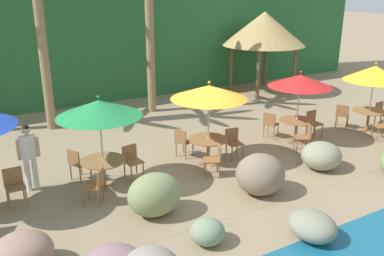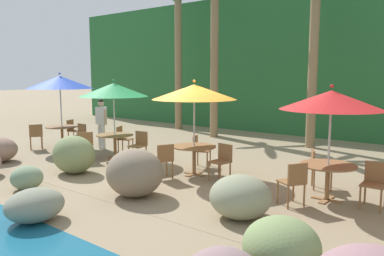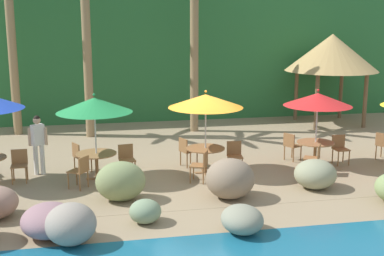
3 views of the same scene
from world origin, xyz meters
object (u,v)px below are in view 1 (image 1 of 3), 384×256
Objects in this scene: dining_table_orange at (208,143)px; chair_orange_seaward at (233,141)px; chair_green_inland at (77,162)px; chair_yellow_left at (384,125)px; chair_red_seaward at (313,122)px; palm_tree_third at (149,4)px; palapa_hut at (264,29)px; chair_green_seaward at (132,159)px; chair_red_inland at (270,123)px; chair_red_left at (305,136)px; dining_table_green at (103,165)px; chair_blue_seaward at (14,184)px; waiter_in_white at (29,153)px; chair_orange_inland at (183,141)px; dining_table_yellow at (369,114)px; chair_orange_left at (215,158)px; chair_green_left at (96,184)px; chair_yellow_inland at (342,114)px; umbrella_green at (99,108)px; umbrella_red at (300,81)px; chair_yellow_seaward at (381,112)px; dining_table_red at (297,124)px; umbrella_yellow at (375,73)px.

dining_table_orange is 0.86m from chair_orange_seaward.
chair_green_inland is 9.70m from chair_yellow_left.
palm_tree_third is (-3.43, 5.37, 3.62)m from chair_red_seaward.
dining_table_orange is 9.08m from palapa_hut.
chair_green_seaward is 5.12m from chair_red_inland.
chair_red_left is (2.99, -0.73, -0.10)m from dining_table_orange.
dining_table_green is 1.26× the size of chair_red_left.
waiter_in_white reaches higher than chair_blue_seaward.
dining_table_orange is 0.86m from chair_orange_inland.
dining_table_yellow is at bearing -4.20° from chair_green_seaward.
dining_table_orange is at bearing -98.00° from palm_tree_third.
chair_red_inland is at bearing 26.30° from chair_orange_left.
chair_green_seaward is 1.39m from chair_green_inland.
chair_red_left is 7.56m from palm_tree_third.
chair_orange_left reaches higher than dining_table_yellow.
chair_red_seaward is at bearing 6.61° from chair_green_left.
palm_tree_third is at bearing 42.16° from chair_blue_seaward.
chair_red_left is 1.00× the size of chair_yellow_inland.
chair_orange_seaward is 1.39m from chair_orange_left.
chair_orange_seaward is at bearing -176.82° from chair_yellow_inland.
chair_orange_left is at bearing -176.43° from dining_table_yellow.
chair_blue_seaward is at bearing 172.67° from chair_yellow_left.
waiter_in_white is (-1.58, 0.76, -1.08)m from umbrella_green.
chair_orange_left is 0.37× the size of umbrella_red.
chair_green_seaward and chair_yellow_seaward have the same top height.
dining_table_red is (3.64, 0.85, 0.10)m from chair_orange_left.
chair_red_left and chair_yellow_seaward have the same top height.
umbrella_red is at bearing 64.83° from chair_red_left.
chair_yellow_seaward reaches higher than dining_table_green.
chair_yellow_seaward is at bearing -13.60° from chair_red_inland.
chair_red_seaward is at bearing 164.78° from umbrella_yellow.
chair_red_inland and chair_red_left have the same top height.
dining_table_orange is 3.64m from umbrella_red.
chair_green_inland is 1.46m from chair_green_left.
dining_table_green is 0.46× the size of umbrella_yellow.
palm_tree_third is (-2.10, 4.77, 3.62)m from chair_red_inland.
chair_yellow_seaward and chair_yellow_inland have the same top height.
chair_blue_seaward is at bearing 176.91° from dining_table_yellow.
palapa_hut is at bearing 95.04° from chair_yellow_seaward.
umbrella_yellow is at bearing -6.62° from chair_green_inland.
dining_table_yellow is (3.26, 0.33, 0.10)m from chair_red_left.
umbrella_yellow reaches higher than chair_orange_inland.
chair_orange_inland is 0.79× the size of dining_table_red.
chair_blue_seaward is 1.00× the size of chair_orange_seaward.
chair_yellow_inland is (-0.54, 0.66, -1.52)m from umbrella_yellow.
umbrella_red reaches higher than chair_orange_seaward.
chair_yellow_inland is (7.93, 0.04, 0.00)m from chair_green_seaward.
chair_orange_left is (1.93, -1.03, 0.00)m from chair_green_seaward.
chair_red_inland is 6.72m from palapa_hut.
chair_green_left is at bearing -168.12° from dining_table_orange.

